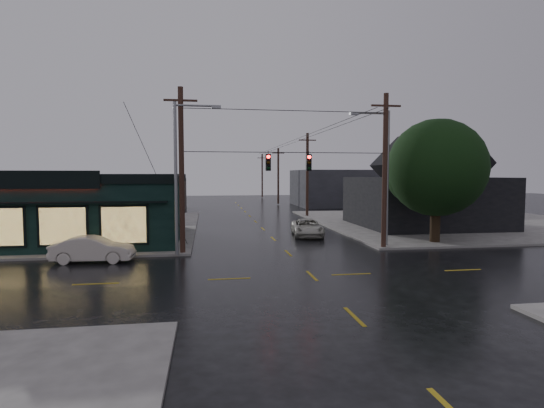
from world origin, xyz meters
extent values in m
plane|color=black|center=(0.00, 0.00, 0.00)|extent=(160.00, 160.00, 0.00)
cube|color=#63615D|center=(-20.00, 20.00, 0.07)|extent=(28.00, 28.00, 0.15)
cube|color=#63615D|center=(20.00, 20.00, 0.07)|extent=(28.00, 28.00, 0.15)
cube|color=black|center=(-15.00, 13.00, 2.25)|extent=(16.00, 12.00, 4.20)
cube|color=black|center=(-15.00, 13.00, 4.65)|extent=(16.30, 12.30, 0.60)
cube|color=#FF1E14|center=(-15.00, 6.89, 4.60)|extent=(7.00, 0.16, 0.90)
cube|color=black|center=(15.00, 17.00, 2.40)|extent=(12.00, 11.00, 4.50)
cylinder|color=black|center=(11.00, 7.99, 2.00)|extent=(0.70, 0.70, 3.70)
sphere|color=black|center=(11.00, 7.99, 5.39)|extent=(6.85, 6.85, 6.85)
cylinder|color=black|center=(0.00, 6.50, 6.30)|extent=(13.00, 0.04, 0.04)
cube|color=#312A24|center=(-14.00, 40.00, 2.20)|extent=(12.00, 10.00, 4.40)
cube|color=#29292E|center=(16.00, 45.00, 2.80)|extent=(14.00, 12.00, 5.60)
imported|color=beige|center=(-11.35, 5.00, 0.73)|extent=(4.49, 1.75, 1.46)
imported|color=#B9B8AB|center=(2.90, 12.99, 0.68)|extent=(2.83, 5.15, 1.37)
camera|label=1|loc=(-5.02, -19.76, 4.92)|focal=28.00mm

